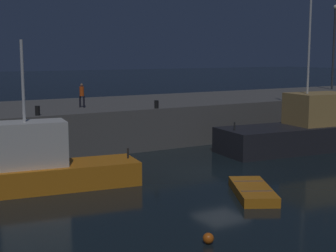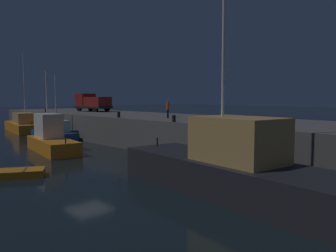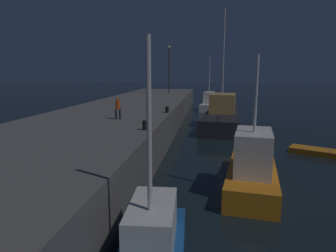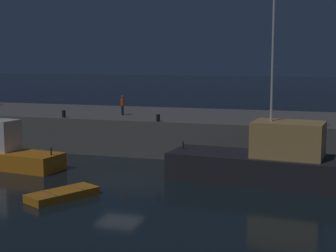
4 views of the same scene
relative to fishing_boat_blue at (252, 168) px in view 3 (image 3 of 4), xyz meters
The scene contains 11 objects.
ground_plane 9.04m from the fishing_boat_blue, ahead, with size 320.00×320.00×0.00m, color black.
pier_quay 13.77m from the fishing_boat_blue, 50.02° to the left, with size 72.46×10.27×2.71m.
fishing_boat_blue is the anchor object (origin of this frame).
fishing_boat_white 18.10m from the fishing_boat_blue, ahead, with size 13.30×4.93×12.58m.
fishing_boat_orange 33.29m from the fishing_boat_blue, ahead, with size 7.83×3.00×8.35m.
rowboat_white_mid 9.41m from the fishing_boat_blue, 37.92° to the right, with size 3.11×4.05×0.46m.
lamp_post_west 35.28m from the fishing_boat_blue, 20.27° to the left, with size 0.44×0.44×8.19m.
lamp_post_east 35.07m from the fishing_boat_blue, 14.67° to the left, with size 0.44×0.44×7.50m.
dockworker 10.39m from the fishing_boat_blue, 59.71° to the left, with size 0.40×0.40×1.57m.
bollard_west 10.83m from the fishing_boat_blue, 32.39° to the left, with size 0.28×0.28×0.52m, color black.
bollard_east 6.39m from the fishing_boat_blue, 77.35° to the left, with size 0.28×0.28×0.55m, color black.
Camera 3 is at (-24.24, 3.86, 5.99)m, focal length 32.05 mm.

